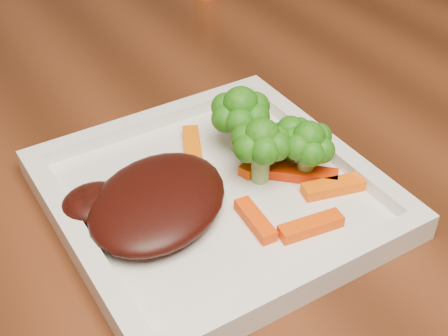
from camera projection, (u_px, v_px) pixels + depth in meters
dining_table at (274, 262)px, 1.01m from camera, size 1.60×0.90×0.75m
plate at (214, 199)px, 0.56m from camera, size 0.27×0.27×0.01m
steak at (158, 201)px, 0.52m from camera, size 0.17×0.16×0.03m
broccoli_0 at (240, 119)px, 0.59m from camera, size 0.08×0.08×0.07m
broccoli_1 at (290, 136)px, 0.57m from camera, size 0.05×0.05×0.06m
broccoli_2 at (307, 150)px, 0.56m from camera, size 0.06×0.06×0.06m
broccoli_3 at (261, 152)px, 0.55m from camera, size 0.07×0.07×0.06m
carrot_0 at (311, 226)px, 0.51m from camera, size 0.06×0.02×0.01m
carrot_1 at (336, 186)px, 0.55m from camera, size 0.06×0.03×0.01m
carrot_2 at (255, 220)px, 0.52m from camera, size 0.02×0.05×0.01m
carrot_3 at (283, 132)px, 0.62m from camera, size 0.06×0.03×0.01m
carrot_4 at (192, 146)px, 0.60m from camera, size 0.04×0.06×0.01m
carrot_5 at (302, 174)px, 0.57m from camera, size 0.06×0.06×0.01m
carrot_6 at (259, 161)px, 0.58m from camera, size 0.05×0.03×0.01m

